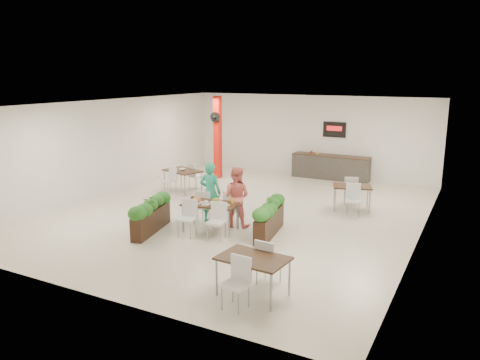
% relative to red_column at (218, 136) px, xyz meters
% --- Properties ---
extents(ground, '(12.00, 12.00, 0.00)m').
position_rel_red_column_xyz_m(ground, '(3.00, -3.79, -1.64)').
color(ground, beige).
rests_on(ground, ground).
extents(room_shell, '(10.10, 12.10, 3.22)m').
position_rel_red_column_xyz_m(room_shell, '(3.00, -3.79, 0.36)').
color(room_shell, white).
rests_on(room_shell, ground).
extents(red_column, '(0.40, 0.41, 3.20)m').
position_rel_red_column_xyz_m(red_column, '(0.00, 0.00, 0.00)').
color(red_column, red).
rests_on(red_column, ground).
extents(service_counter, '(3.00, 0.64, 2.20)m').
position_rel_red_column_xyz_m(service_counter, '(4.00, 1.86, -1.15)').
color(service_counter, '#2E2C29').
rests_on(service_counter, ground).
extents(main_table, '(1.50, 1.78, 0.92)m').
position_rel_red_column_xyz_m(main_table, '(3.06, -5.61, -1.01)').
color(main_table, black).
rests_on(main_table, ground).
extents(diner_man, '(0.66, 0.49, 1.68)m').
position_rel_red_column_xyz_m(diner_man, '(2.67, -4.96, -0.80)').
color(diner_man, '#26A885').
rests_on(diner_man, ground).
extents(diner_woman, '(0.87, 0.73, 1.63)m').
position_rel_red_column_xyz_m(diner_woman, '(3.47, -4.96, -0.83)').
color(diner_woman, '#F1736B').
rests_on(diner_woman, ground).
extents(planter_left, '(0.73, 1.85, 0.98)m').
position_rel_red_column_xyz_m(planter_left, '(1.75, -6.41, -1.14)').
color(planter_left, black).
rests_on(planter_left, ground).
extents(planter_right, '(0.63, 1.91, 1.00)m').
position_rel_red_column_xyz_m(planter_right, '(4.57, -5.21, -1.15)').
color(planter_right, black).
rests_on(planter_right, ground).
extents(side_table_a, '(1.48, 1.67, 0.92)m').
position_rel_red_column_xyz_m(side_table_a, '(0.01, -2.44, -1.01)').
color(side_table_a, black).
rests_on(side_table_a, ground).
extents(side_table_b, '(1.30, 1.67, 0.92)m').
position_rel_red_column_xyz_m(side_table_b, '(5.84, -1.98, -1.02)').
color(side_table_b, black).
rests_on(side_table_b, ground).
extents(side_table_c, '(1.32, 1.65, 0.92)m').
position_rel_red_column_xyz_m(side_table_c, '(5.67, -8.39, -1.01)').
color(side_table_c, black).
rests_on(side_table_c, ground).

